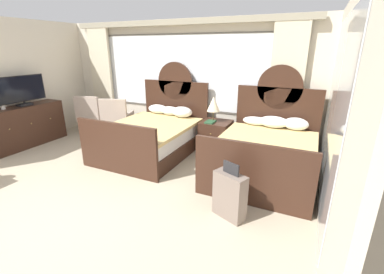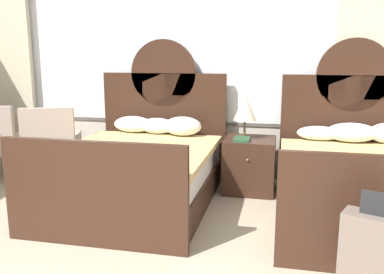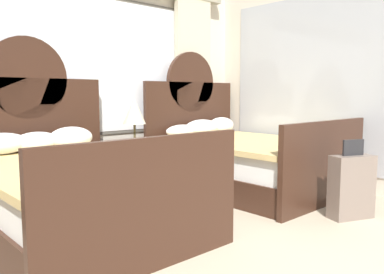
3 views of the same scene
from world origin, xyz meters
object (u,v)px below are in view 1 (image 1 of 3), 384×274
(table_lamp_on_nightstand, at_px, (213,104))
(armchair_by_window_centre, at_px, (92,114))
(book_on_nightstand, at_px, (210,122))
(bed_near_mirror, at_px, (266,153))
(cup_on_dresser, at_px, (3,107))
(nightstand_between_beds, at_px, (216,136))
(armchair_by_window_left, at_px, (117,117))
(tv_flatscreen, at_px, (22,90))
(bed_near_window, at_px, (153,135))
(suitcase_on_floor, at_px, (230,195))
(dresser_minibar, at_px, (25,126))

(table_lamp_on_nightstand, distance_m, armchair_by_window_centre, 3.24)
(book_on_nightstand, bearing_deg, table_lamp_on_nightstand, 81.22)
(book_on_nightstand, bearing_deg, bed_near_mirror, -22.65)
(table_lamp_on_nightstand, distance_m, cup_on_dresser, 4.31)
(bed_near_mirror, height_order, nightstand_between_beds, bed_near_mirror)
(table_lamp_on_nightstand, xyz_separation_m, book_on_nightstand, (-0.02, -0.11, -0.35))
(book_on_nightstand, xyz_separation_m, armchair_by_window_left, (-2.38, -0.09, -0.14))
(table_lamp_on_nightstand, height_order, tv_flatscreen, tv_flatscreen)
(bed_near_window, xyz_separation_m, tv_flatscreen, (-2.76, -0.81, 0.86))
(bed_near_window, bearing_deg, tv_flatscreen, -163.74)
(tv_flatscreen, bearing_deg, suitcase_on_floor, -8.16)
(bed_near_window, distance_m, table_lamp_on_nightstand, 1.40)
(bed_near_mirror, relative_size, book_on_nightstand, 8.39)
(bed_near_window, bearing_deg, dresser_minibar, -162.27)
(book_on_nightstand, height_order, dresser_minibar, dresser_minibar)
(bed_near_window, relative_size, table_lamp_on_nightstand, 4.15)
(tv_flatscreen, xyz_separation_m, cup_on_dresser, (-0.04, -0.43, -0.29))
(tv_flatscreen, height_order, cup_on_dresser, tv_flatscreen)
(nightstand_between_beds, relative_size, suitcase_on_floor, 0.82)
(book_on_nightstand, relative_size, suitcase_on_floor, 0.34)
(bed_near_mirror, distance_m, armchair_by_window_centre, 4.44)
(suitcase_on_floor, bearing_deg, armchair_by_window_left, 150.72)
(bed_near_mirror, bearing_deg, nightstand_between_beds, 151.15)
(nightstand_between_beds, xyz_separation_m, table_lamp_on_nightstand, (-0.07, -0.01, 0.68))
(armchair_by_window_left, bearing_deg, bed_near_window, -17.94)
(armchair_by_window_left, bearing_deg, armchair_by_window_centre, -179.80)
(bed_near_window, bearing_deg, cup_on_dresser, -156.21)
(tv_flatscreen, distance_m, suitcase_on_floor, 5.03)
(tv_flatscreen, bearing_deg, armchair_by_window_centre, 62.07)
(armchair_by_window_centre, xyz_separation_m, suitcase_on_floor, (4.25, -1.93, -0.20))
(bed_near_mirror, xyz_separation_m, book_on_nightstand, (-1.24, 0.52, 0.28))
(nightstand_between_beds, distance_m, dresser_minibar, 4.23)
(cup_on_dresser, bearing_deg, armchair_by_window_left, 48.11)
(bed_near_mirror, relative_size, dresser_minibar, 1.29)
(armchair_by_window_left, bearing_deg, cup_on_dresser, -131.89)
(tv_flatscreen, xyz_separation_m, armchair_by_window_left, (1.45, 1.23, -0.72))
(book_on_nightstand, xyz_separation_m, dresser_minibar, (-3.86, -1.41, -0.20))
(table_lamp_on_nightstand, distance_m, armchair_by_window_left, 2.46)
(bed_near_mirror, xyz_separation_m, table_lamp_on_nightstand, (-1.23, 0.63, 0.63))
(dresser_minibar, bearing_deg, bed_near_window, 17.73)
(armchair_by_window_left, height_order, suitcase_on_floor, armchair_by_window_left)
(dresser_minibar, bearing_deg, nightstand_between_beds, 21.20)
(dresser_minibar, distance_m, cup_on_dresser, 0.60)
(book_on_nightstand, relative_size, tv_flatscreen, 0.25)
(book_on_nightstand, xyz_separation_m, tv_flatscreen, (-3.83, -1.33, 0.58))
(book_on_nightstand, relative_size, armchair_by_window_centre, 0.27)
(bed_near_mirror, height_order, dresser_minibar, bed_near_mirror)
(dresser_minibar, height_order, suitcase_on_floor, dresser_minibar)
(book_on_nightstand, relative_size, armchair_by_window_left, 0.27)
(bed_near_window, distance_m, suitcase_on_floor, 2.61)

